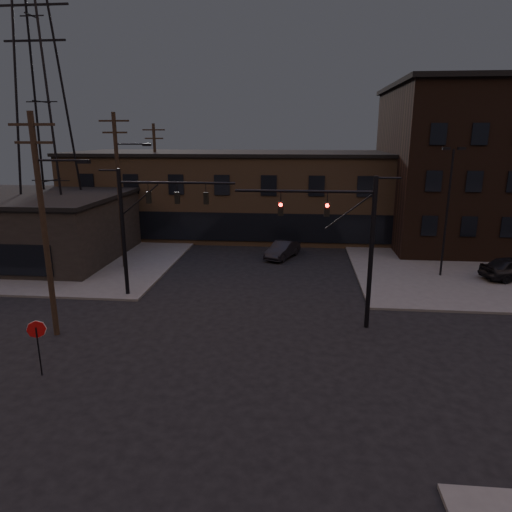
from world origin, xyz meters
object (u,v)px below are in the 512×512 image
at_px(stop_sign, 37,335).
at_px(car_crossing, 283,250).
at_px(traffic_signal_near, 349,236).
at_px(traffic_signal_far, 142,219).

relative_size(stop_sign, car_crossing, 0.59).
xyz_separation_m(traffic_signal_near, traffic_signal_far, (-12.07, 3.50, 0.08)).
relative_size(traffic_signal_near, stop_sign, 3.23).
height_order(traffic_signal_far, stop_sign, traffic_signal_far).
height_order(traffic_signal_near, car_crossing, traffic_signal_near).
bearing_deg(traffic_signal_far, traffic_signal_near, -16.17).
distance_m(traffic_signal_far, stop_sign, 10.55).
height_order(traffic_signal_far, car_crossing, traffic_signal_far).
bearing_deg(traffic_signal_far, stop_sign, -97.32).
height_order(traffic_signal_near, traffic_signal_far, same).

